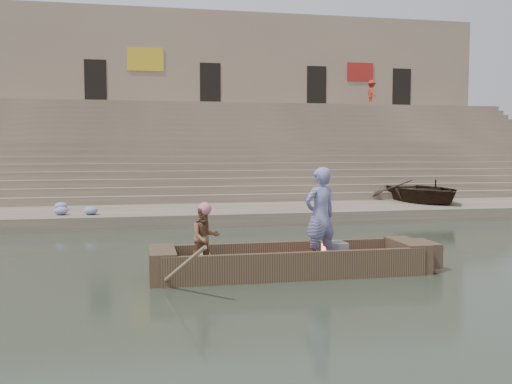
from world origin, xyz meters
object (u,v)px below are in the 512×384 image
object	(u,v)px
rowing_man	(205,237)
television	(334,252)
main_rowboat	(290,269)
standing_man	(320,216)
pedestrian	(372,93)
beached_rowboat	(423,191)

from	to	relation	value
rowing_man	television	bearing A→B (deg)	-11.30
rowing_man	television	size ratio (longest dim) A/B	2.65
main_rowboat	standing_man	size ratio (longest dim) A/B	2.57
television	pedestrian	world-z (taller)	pedestrian
television	pedestrian	bearing A→B (deg)	65.62
standing_man	pedestrian	xyz separation A→B (m)	(10.99, 23.62, 4.85)
standing_man	beached_rowboat	world-z (taller)	standing_man
main_rowboat	television	bearing A→B (deg)	0.00
rowing_man	television	world-z (taller)	rowing_man
main_rowboat	television	world-z (taller)	television
standing_man	beached_rowboat	bearing A→B (deg)	-145.66
television	beached_rowboat	size ratio (longest dim) A/B	0.11
main_rowboat	rowing_man	xyz separation A→B (m)	(-1.74, -0.15, 0.72)
rowing_man	pedestrian	bearing A→B (deg)	46.05
rowing_man	pedestrian	size ratio (longest dim) A/B	0.72
standing_man	rowing_man	bearing A→B (deg)	-19.23
main_rowboat	standing_man	distance (m)	1.24
main_rowboat	beached_rowboat	world-z (taller)	beached_rowboat
main_rowboat	television	distance (m)	0.98
main_rowboat	beached_rowboat	xyz separation A→B (m)	(8.05, 9.79, 0.74)
standing_man	television	size ratio (longest dim) A/B	4.23
main_rowboat	pedestrian	world-z (taller)	pedestrian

